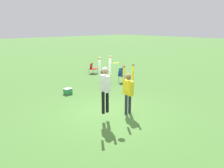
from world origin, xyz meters
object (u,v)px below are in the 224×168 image
person_jumping (105,84)px  person_defending (128,88)px  camping_chair_0 (104,75)px  cooler_box (68,91)px  camping_chair_1 (93,68)px  frisbee (116,63)px  camping_chair_3 (122,74)px

person_jumping → person_defending: bearing=-90.0°
camping_chair_0 → cooler_box: size_ratio=2.09×
person_jumping → camping_chair_1: (4.83, 7.25, -1.02)m
person_defending → frisbee: bearing=-85.0°
camping_chair_0 → camping_chair_1: (1.21, 2.88, -0.06)m
frisbee → camping_chair_3: (4.19, 3.93, -1.67)m
camping_chair_3 → camping_chair_1: bearing=-103.0°
frisbee → camping_chair_1: (4.40, 7.36, -1.76)m
camping_chair_3 → cooler_box: camping_chair_3 is taller
frisbee → cooler_box: 4.50m
camping_chair_3 → cooler_box: size_ratio=2.38×
frisbee → camping_chair_0: (3.18, 4.48, -1.71)m
camping_chair_0 → camping_chair_3: 1.15m
person_defending → camping_chair_0: (2.50, 4.50, -0.60)m
camping_chair_1 → cooler_box: bearing=1.5°
person_defending → camping_chair_3: person_defending is taller
person_jumping → camping_chair_0: bearing=-33.3°
camping_chair_1 → person_defending: bearing=25.9°
camping_chair_0 → cooler_box: camping_chair_0 is taller
frisbee → person_defending: bearing=-1.3°
person_jumping → cooler_box: 4.16m
person_jumping → camping_chair_3: size_ratio=2.37×
person_jumping → frisbee: 0.87m
camping_chair_1 → camping_chair_3: 3.44m
person_defending → camping_chair_1: bearing=159.6°
person_defending → camping_chair_1: person_defending is taller
person_defending → frisbee: size_ratio=8.78×
camping_chair_0 → cooler_box: (-2.96, -0.48, -0.34)m
camping_chair_3 → camping_chair_0: bearing=-38.5°
camping_chair_1 → cooler_box: size_ratio=2.23×
frisbee → camping_chair_1: bearing=59.1°
person_defending → cooler_box: (-0.46, 4.01, -0.94)m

